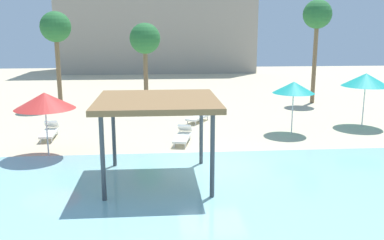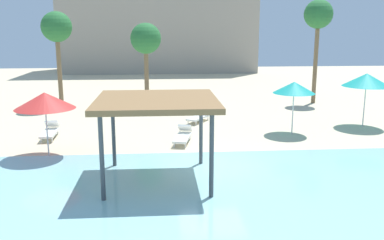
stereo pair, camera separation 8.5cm
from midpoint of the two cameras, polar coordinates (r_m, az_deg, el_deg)
ground_plane at (r=16.09m, az=2.90°, el=-6.02°), size 80.00×80.00×0.00m
lagoon_water at (r=11.29m, az=6.37°, el=-14.33°), size 44.00×13.50×0.04m
shade_pavilion at (r=13.79m, az=-4.62°, el=2.16°), size 3.93×3.93×2.83m
beach_umbrella_red_0 at (r=17.51m, az=-19.16°, el=2.49°), size 2.36×2.36×2.60m
beach_umbrella_teal_1 at (r=23.51m, az=22.64°, el=5.03°), size 2.43×2.43×2.79m
beach_umbrella_teal_3 at (r=20.84m, az=13.76°, el=4.29°), size 2.01×2.01×2.55m
lounge_chair_1 at (r=19.00m, az=-1.09°, el=-2.08°), size 1.00×1.98×0.74m
lounge_chair_2 at (r=20.89m, az=-18.54°, el=-1.40°), size 0.70×1.93×0.74m
lounge_chair_3 at (r=23.20m, az=1.16°, el=0.59°), size 1.53×1.92×0.74m
palm_tree_0 at (r=28.09m, az=-17.75°, el=11.63°), size 1.90×1.90×6.08m
palm_tree_2 at (r=29.80m, az=16.79°, el=13.19°), size 1.90×1.90×6.89m
palm_tree_3 at (r=26.63m, az=-6.18°, el=10.69°), size 1.90×1.90×5.37m
hotel_block_0 at (r=51.43m, az=-4.50°, el=15.02°), size 22.16×8.86×14.91m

